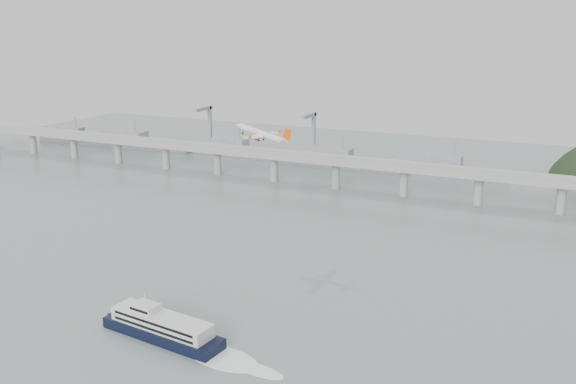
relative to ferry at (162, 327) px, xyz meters
The scene contains 5 objects.
ground 36.88m from the ferry, 74.63° to the left, with size 900.00×900.00×0.00m, color slate.
bridge 235.85m from the ferry, 87.92° to the left, with size 800.00×22.00×23.90m.
distant_fleet 333.85m from the ferry, 115.87° to the left, with size 453.00×60.90×40.00m.
ferry is the anchor object (origin of this frame).
airliner 115.65m from the ferry, 95.20° to the left, with size 33.02×29.77×9.75m.
Camera 1 is at (121.60, -202.82, 113.13)m, focal length 38.00 mm.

